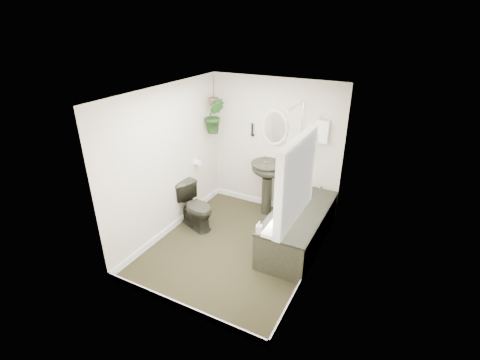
% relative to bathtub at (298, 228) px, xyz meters
% --- Properties ---
extents(floor, '(2.30, 2.80, 0.02)m').
position_rel_bathtub_xyz_m(floor, '(-0.80, -0.50, -0.30)').
color(floor, black).
rests_on(floor, ground).
extents(ceiling, '(2.30, 2.80, 0.02)m').
position_rel_bathtub_xyz_m(ceiling, '(-0.80, -0.50, 2.02)').
color(ceiling, white).
rests_on(ceiling, ground).
extents(wall_back, '(2.30, 0.02, 2.30)m').
position_rel_bathtub_xyz_m(wall_back, '(-0.80, 0.91, 0.86)').
color(wall_back, beige).
rests_on(wall_back, ground).
extents(wall_front, '(2.30, 0.02, 2.30)m').
position_rel_bathtub_xyz_m(wall_front, '(-0.80, -1.91, 0.86)').
color(wall_front, beige).
rests_on(wall_front, ground).
extents(wall_left, '(0.02, 2.80, 2.30)m').
position_rel_bathtub_xyz_m(wall_left, '(-1.96, -0.50, 0.86)').
color(wall_left, beige).
rests_on(wall_left, ground).
extents(wall_right, '(0.02, 2.80, 2.30)m').
position_rel_bathtub_xyz_m(wall_right, '(0.36, -0.50, 0.86)').
color(wall_right, beige).
rests_on(wall_right, ground).
extents(skirting, '(2.30, 2.80, 0.10)m').
position_rel_bathtub_xyz_m(skirting, '(-0.80, -0.50, -0.24)').
color(skirting, white).
rests_on(skirting, floor).
extents(bathtub, '(0.72, 1.72, 0.58)m').
position_rel_bathtub_xyz_m(bathtub, '(0.00, 0.00, 0.00)').
color(bathtub, black).
rests_on(bathtub, floor).
extents(bath_screen, '(0.04, 0.72, 1.40)m').
position_rel_bathtub_xyz_m(bath_screen, '(-0.33, 0.49, 0.99)').
color(bath_screen, silver).
rests_on(bath_screen, bathtub).
extents(shower_box, '(0.20, 0.10, 0.35)m').
position_rel_bathtub_xyz_m(shower_box, '(0.00, 0.84, 1.26)').
color(shower_box, white).
rests_on(shower_box, wall_back).
extents(oval_mirror, '(0.46, 0.03, 0.62)m').
position_rel_bathtub_xyz_m(oval_mirror, '(-0.80, 0.87, 1.21)').
color(oval_mirror, beige).
rests_on(oval_mirror, wall_back).
extents(wall_sconce, '(0.04, 0.04, 0.22)m').
position_rel_bathtub_xyz_m(wall_sconce, '(-1.20, 0.86, 1.11)').
color(wall_sconce, black).
rests_on(wall_sconce, wall_back).
extents(toilet_roll_holder, '(0.11, 0.11, 0.11)m').
position_rel_bathtub_xyz_m(toilet_roll_holder, '(-1.90, 0.20, 0.61)').
color(toilet_roll_holder, white).
rests_on(toilet_roll_holder, wall_left).
extents(window_recess, '(0.08, 1.00, 0.90)m').
position_rel_bathtub_xyz_m(window_recess, '(0.29, -1.20, 1.36)').
color(window_recess, white).
rests_on(window_recess, wall_right).
extents(window_sill, '(0.18, 1.00, 0.04)m').
position_rel_bathtub_xyz_m(window_sill, '(0.22, -1.20, 0.94)').
color(window_sill, white).
rests_on(window_sill, wall_right).
extents(window_blinds, '(0.01, 0.86, 0.76)m').
position_rel_bathtub_xyz_m(window_blinds, '(0.24, -1.20, 1.36)').
color(window_blinds, white).
rests_on(window_blinds, wall_right).
extents(toilet, '(0.81, 0.63, 0.72)m').
position_rel_bathtub_xyz_m(toilet, '(-1.65, -0.28, 0.07)').
color(toilet, black).
rests_on(toilet, floor).
extents(pedestal_sink, '(0.64, 0.58, 0.96)m').
position_rel_bathtub_xyz_m(pedestal_sink, '(-0.80, 0.64, 0.19)').
color(pedestal_sink, black).
rests_on(pedestal_sink, floor).
extents(sill_plant, '(0.28, 0.27, 0.25)m').
position_rel_bathtub_xyz_m(sill_plant, '(0.25, -0.90, 1.08)').
color(sill_plant, black).
rests_on(sill_plant, window_sill).
extents(hanging_plant, '(0.42, 0.40, 0.60)m').
position_rel_bathtub_xyz_m(hanging_plant, '(-1.77, 0.58, 1.35)').
color(hanging_plant, black).
rests_on(hanging_plant, ceiling).
extents(soap_bottle, '(0.09, 0.10, 0.17)m').
position_rel_bathtub_xyz_m(soap_bottle, '(-0.29, -0.79, 0.38)').
color(soap_bottle, '#2B2222').
rests_on(soap_bottle, bathtub).
extents(hanging_pot, '(0.16, 0.16, 0.12)m').
position_rel_bathtub_xyz_m(hanging_pot, '(-1.77, 0.58, 1.59)').
color(hanging_pot, brown).
rests_on(hanging_pot, ceiling).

